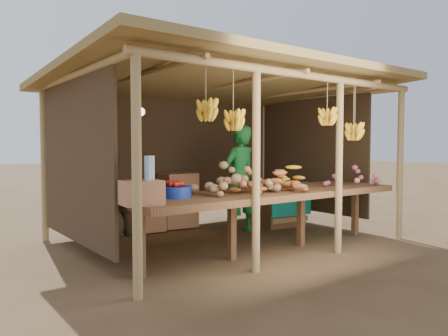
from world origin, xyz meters
TOP-DOWN VIEW (x-y plane):
  - ground at (0.00, 0.00)m, footprint 60.00×60.00m
  - stall_structure at (-0.03, -0.06)m, footprint 4.70×3.50m
  - counter at (0.00, -0.95)m, footprint 3.90×1.05m
  - potato_heap at (-0.54, -0.92)m, footprint 1.03×0.66m
  - sweet_potato_heap at (-0.14, -1.11)m, footprint 0.97×0.61m
  - onion_heap at (1.39, -1.23)m, footprint 0.78×0.47m
  - banana_pile at (0.31, -0.87)m, footprint 0.61×0.42m
  - tomato_basin at (-1.33, -0.87)m, footprint 0.35×0.35m
  - bottle_box at (-1.90, -1.18)m, footprint 0.41×0.34m
  - vendor at (0.51, 0.27)m, footprint 0.66×0.48m
  - tarp_crate at (1.43, 0.37)m, footprint 0.90×0.80m
  - carton_stack at (-0.26, 1.20)m, footprint 1.20×0.48m
  - burlap_sacks at (-1.09, 1.12)m, footprint 0.73×0.38m

SIDE VIEW (x-z plane):
  - ground at x=0.00m, z-range 0.00..0.00m
  - burlap_sacks at x=-1.09m, z-range -0.03..0.48m
  - carton_stack at x=-0.26m, z-range -0.05..0.84m
  - tarp_crate at x=1.43m, z-range -0.09..0.89m
  - counter at x=0.00m, z-range 0.34..1.14m
  - vendor at x=0.51m, z-range 0.00..1.69m
  - tomato_basin at x=-1.33m, z-range 0.78..0.97m
  - banana_pile at x=0.31m, z-range 0.80..1.15m
  - onion_heap at x=1.39m, z-range 0.80..1.16m
  - sweet_potato_heap at x=-0.14m, z-range 0.80..1.16m
  - bottle_box at x=-1.90m, z-range 0.74..1.22m
  - potato_heap at x=-0.54m, z-range 0.80..1.17m
  - stall_structure at x=-0.03m, z-range 0.70..3.13m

